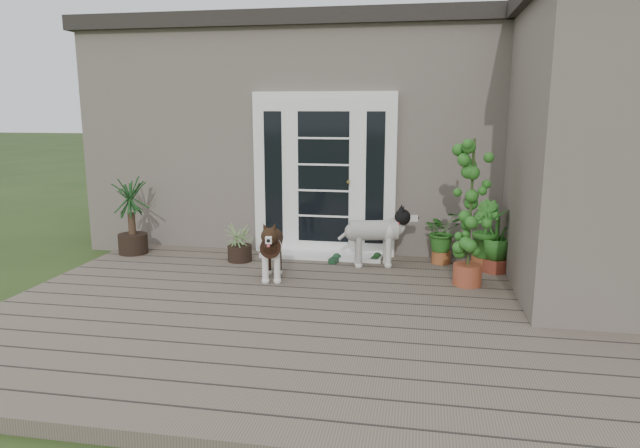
# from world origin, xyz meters

# --- Properties ---
(deck) EXTENTS (6.20, 4.60, 0.12)m
(deck) POSITION_xyz_m (0.00, 0.40, 0.06)
(deck) COLOR #6B5B4C
(deck) RESTS_ON ground
(house_main) EXTENTS (7.40, 4.00, 3.10)m
(house_main) POSITION_xyz_m (0.00, 4.65, 1.55)
(house_main) COLOR #665E54
(house_main) RESTS_ON ground
(roof_main) EXTENTS (7.60, 4.20, 0.20)m
(roof_main) POSITION_xyz_m (0.00, 4.65, 3.20)
(roof_main) COLOR #2D2826
(roof_main) RESTS_ON house_main
(house_wing) EXTENTS (1.60, 2.40, 3.10)m
(house_wing) POSITION_xyz_m (2.90, 1.50, 1.55)
(house_wing) COLOR #665E54
(house_wing) RESTS_ON ground
(door_unit) EXTENTS (1.90, 0.14, 2.15)m
(door_unit) POSITION_xyz_m (-0.20, 2.60, 1.19)
(door_unit) COLOR white
(door_unit) RESTS_ON deck
(door_step) EXTENTS (1.60, 0.40, 0.05)m
(door_step) POSITION_xyz_m (-0.20, 2.40, 0.14)
(door_step) COLOR white
(door_step) RESTS_ON deck
(brindle_dog) EXTENTS (0.46, 0.79, 0.62)m
(brindle_dog) POSITION_xyz_m (-0.58, 1.33, 0.43)
(brindle_dog) COLOR #341D12
(brindle_dog) RESTS_ON deck
(white_dog) EXTENTS (0.85, 0.51, 0.67)m
(white_dog) POSITION_xyz_m (0.52, 2.08, 0.45)
(white_dog) COLOR silver
(white_dog) RESTS_ON deck
(spider_plant) EXTENTS (0.59, 0.59, 0.55)m
(spider_plant) POSITION_xyz_m (-1.20, 2.02, 0.40)
(spider_plant) COLOR #9CAC6A
(spider_plant) RESTS_ON deck
(yucca) EXTENTS (0.81, 0.81, 1.06)m
(yucca) POSITION_xyz_m (-2.75, 2.14, 0.65)
(yucca) COLOR black
(yucca) RESTS_ON deck
(herb_a) EXTENTS (0.66, 0.66, 0.60)m
(herb_a) POSITION_xyz_m (1.36, 2.37, 0.42)
(herb_a) COLOR #1C631C
(herb_a) RESTS_ON deck
(herb_b) EXTENTS (0.52, 0.52, 0.63)m
(herb_b) POSITION_xyz_m (1.84, 2.19, 0.43)
(herb_b) COLOR #1E4F16
(herb_b) RESTS_ON deck
(herb_c) EXTENTS (0.49, 0.49, 0.64)m
(herb_c) POSITION_xyz_m (1.98, 2.09, 0.44)
(herb_c) COLOR #215B1A
(herb_c) RESTS_ON deck
(sapling) EXTENTS (0.52, 0.52, 1.68)m
(sapling) POSITION_xyz_m (1.62, 1.49, 0.96)
(sapling) COLOR #1C6320
(sapling) RESTS_ON deck
(clog_left) EXTENTS (0.17, 0.28, 0.08)m
(clog_left) POSITION_xyz_m (0.53, 2.32, 0.16)
(clog_left) COLOR #163716
(clog_left) RESTS_ON deck
(clog_right) EXTENTS (0.18, 0.29, 0.08)m
(clog_right) POSITION_xyz_m (0.02, 2.17, 0.16)
(clog_right) COLOR #16381F
(clog_right) RESTS_ON deck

